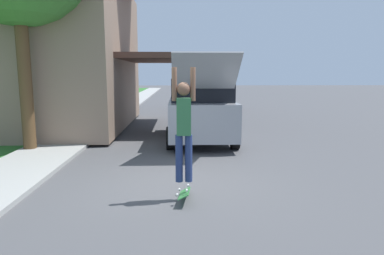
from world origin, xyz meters
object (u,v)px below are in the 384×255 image
(suv_parked, at_px, (200,107))
(skateboard, at_px, (184,193))
(skateboarder, at_px, (184,123))
(car_down_street, at_px, (205,100))

(suv_parked, xyz_separation_m, skateboard, (-0.62, -5.63, -0.99))
(skateboarder, height_order, skateboard, skateboarder)
(skateboard, bearing_deg, car_down_street, 84.39)
(suv_parked, relative_size, skateboard, 6.58)
(suv_parked, distance_m, car_down_street, 9.87)
(skateboarder, bearing_deg, car_down_street, 84.36)
(car_down_street, bearing_deg, skateboard, -95.61)
(suv_parked, height_order, skateboarder, suv_parked)
(skateboard, bearing_deg, skateboarder, 96.61)
(suv_parked, height_order, car_down_street, suv_parked)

